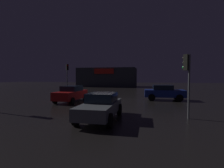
% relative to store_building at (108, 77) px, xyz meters
% --- Properties ---
extents(ground_plane, '(120.00, 120.00, 0.00)m').
position_rel_store_building_xyz_m(ground_plane, '(5.74, -26.13, -2.34)').
color(ground_plane, black).
extents(store_building, '(14.28, 7.79, 4.67)m').
position_rel_store_building_xyz_m(store_building, '(0.00, 0.00, 0.00)').
color(store_building, '#33383D').
rests_on(store_building, ground).
extents(traffic_signal_main, '(0.42, 0.42, 3.67)m').
position_rel_store_building_xyz_m(traffic_signal_main, '(12.30, -32.23, 0.48)').
color(traffic_signal_main, '#595B60').
rests_on(traffic_signal_main, ground).
extents(traffic_signal_cross_left, '(0.42, 0.42, 4.29)m').
position_rel_store_building_xyz_m(traffic_signal_cross_left, '(-1.58, -19.31, 0.78)').
color(traffic_signal_cross_left, '#595B60').
rests_on(traffic_signal_cross_left, ground).
extents(car_near, '(4.05, 2.09, 1.56)m').
position_rel_store_building_xyz_m(car_near, '(11.75, -24.38, -1.52)').
color(car_near, navy).
rests_on(car_near, ground).
extents(car_far, '(2.07, 4.17, 1.53)m').
position_rel_store_building_xyz_m(car_far, '(2.91, -27.50, -1.56)').
color(car_far, '#A51414').
rests_on(car_far, ground).
extents(car_crossing, '(1.92, 4.38, 1.46)m').
position_rel_store_building_xyz_m(car_crossing, '(7.54, -33.44, -1.58)').
color(car_crossing, slate).
rests_on(car_crossing, ground).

